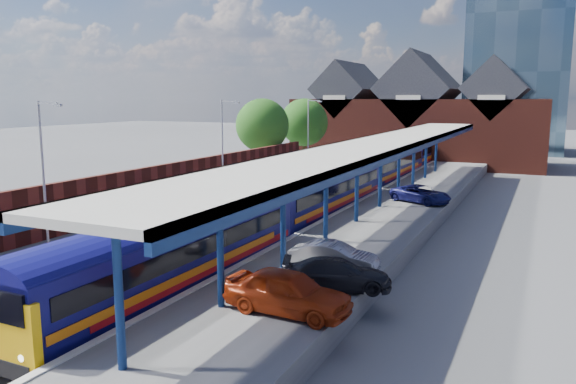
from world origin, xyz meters
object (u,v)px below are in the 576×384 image
Objects in this scene: parked_car_silver at (334,257)px; parked_car_dark at (337,274)px; lamp_post_d at (309,131)px; parked_car_blue at (421,194)px; train at (361,174)px; lamp_post_b at (45,166)px; platform_sign at (254,171)px; parked_car_red at (288,292)px; lamp_post_c at (224,142)px.

parked_car_dark is (0.88, -2.04, -0.02)m from parked_car_silver.
parked_car_blue is at bearing -42.51° from lamp_post_d.
train is 9.42× the size of lamp_post_b.
platform_sign is 0.58× the size of parked_car_blue.
parked_car_silver is (12.15, -15.62, -1.08)m from platform_sign.
lamp_post_d reaches higher than platform_sign.
platform_sign reaches higher than parked_car_silver.
lamp_post_b is 1.89× the size of parked_car_silver.
train is at bearing -46.02° from lamp_post_d.
parked_car_blue is at bearing -36.92° from train.
parked_car_red is 4.96m from parked_car_silver.
train is 15.41× the size of parked_car_blue.
lamp_post_b is at bearing -90.00° from lamp_post_c.
parked_car_red is 22.17m from parked_car_blue.
lamp_post_d is (-7.86, 8.14, 2.87)m from train.
lamp_post_d is 32.73m from parked_car_silver.
lamp_post_b is 1.64× the size of parked_car_blue.
lamp_post_d is at bearing 95.56° from platform_sign.
parked_car_blue is (-0.18, 22.17, -0.15)m from parked_car_red.
lamp_post_b is at bearing 96.15° from parked_car_silver.
train reaches higher than parked_car_red.
lamp_post_c reaches higher than parked_car_dark.
lamp_post_c is 14.40m from parked_car_blue.
platform_sign is 12.31m from parked_car_blue.
lamp_post_d is (0.00, 16.00, 0.00)m from lamp_post_c.
lamp_post_c is 23.30m from parked_car_red.
parked_car_dark is at bearing -74.47° from train.
platform_sign reaches higher than parked_car_red.
lamp_post_b is 1.00× the size of lamp_post_d.
lamp_post_c is 2.80× the size of platform_sign.
lamp_post_b is 14.31m from parked_car_red.
lamp_post_d is (0.00, 32.00, 0.00)m from lamp_post_b.
parked_car_red is at bearing -10.61° from lamp_post_b.
parked_car_blue is (13.52, -12.40, -3.40)m from lamp_post_d.
lamp_post_d is at bearing 20.67° from parked_car_silver.
train is 7.11m from parked_car_blue.
platform_sign is at bearing 122.59° from parked_car_blue.
lamp_post_c is 1.00× the size of lamp_post_d.
platform_sign is 0.57× the size of parked_car_red.
parked_car_silver is at bearing -65.47° from lamp_post_d.
train is 15.06× the size of parked_car_red.
lamp_post_b reaches higher than platform_sign.
parked_car_blue is at bearing 14.92° from lamp_post_c.
parked_car_blue is at bearing -3.88° from parked_car_silver.
platform_sign is at bearing 34.65° from parked_car_red.
lamp_post_d is 37.32m from parked_car_red.
lamp_post_c reaches higher than platform_sign.
train is 9.42× the size of lamp_post_c.
parked_car_silver reaches higher than parked_car_dark.
parked_car_dark is at bearing -65.55° from lamp_post_d.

